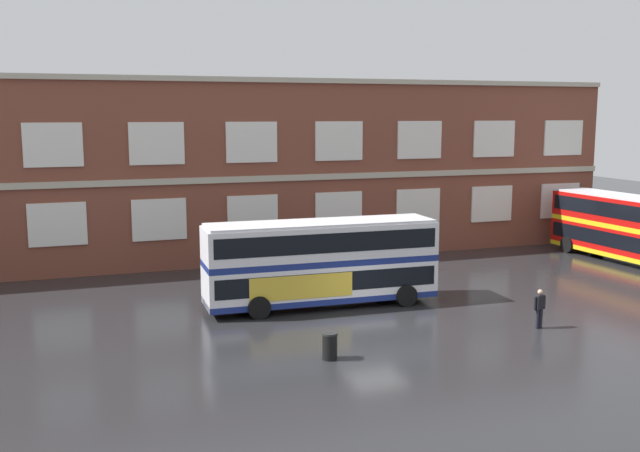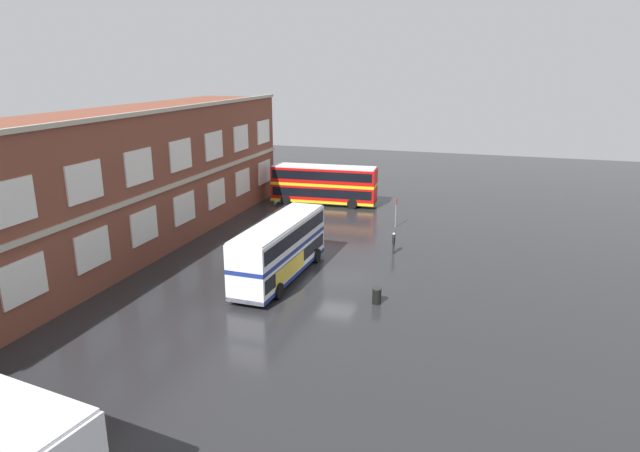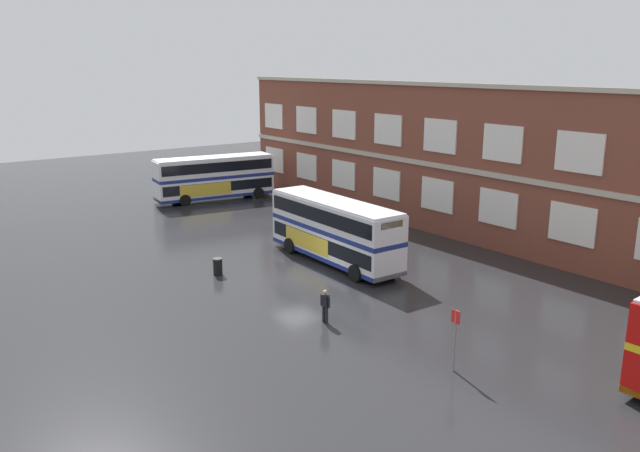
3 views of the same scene
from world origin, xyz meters
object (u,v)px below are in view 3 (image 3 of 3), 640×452
object	(u,v)px
double_decker_middle	(334,230)
station_litter_bin	(218,266)
double_decker_near	(214,177)
bus_stand_flag	(455,334)
waiting_passenger	(325,305)

from	to	relation	value
double_decker_middle	station_litter_bin	distance (m)	7.76
double_decker_near	station_litter_bin	bearing A→B (deg)	-27.47
bus_stand_flag	waiting_passenger	bearing A→B (deg)	-171.07
double_decker_near	bus_stand_flag	bearing A→B (deg)	-12.77
double_decker_near	double_decker_middle	distance (m)	22.12
double_decker_near	waiting_passenger	bearing A→B (deg)	-17.85
waiting_passenger	bus_stand_flag	xyz separation A→B (m)	(7.33, 1.15, 0.70)
station_litter_bin	waiting_passenger	bearing A→B (deg)	4.38
waiting_passenger	double_decker_near	bearing A→B (deg)	162.15
waiting_passenger	bus_stand_flag	world-z (taller)	bus_stand_flag
bus_stand_flag	double_decker_near	bearing A→B (deg)	167.23
bus_stand_flag	station_litter_bin	size ratio (longest dim) A/B	2.62
double_decker_near	bus_stand_flag	xyz separation A→B (m)	(36.81, -8.34, -0.51)
waiting_passenger	station_litter_bin	size ratio (longest dim) A/B	1.65
bus_stand_flag	station_litter_bin	xyz separation A→B (m)	(-17.11, -1.90, -1.12)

